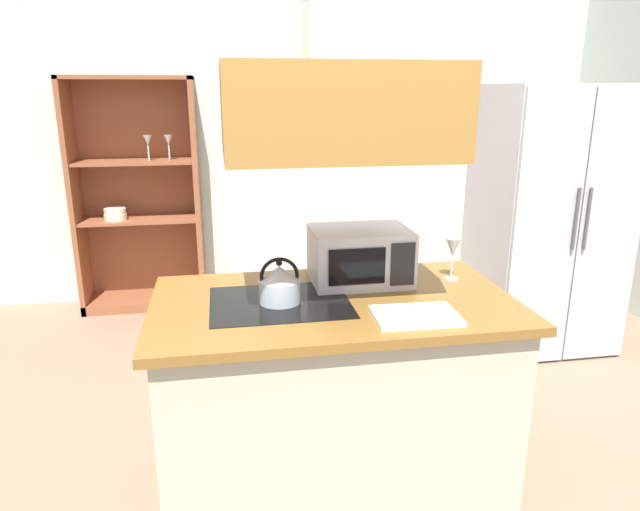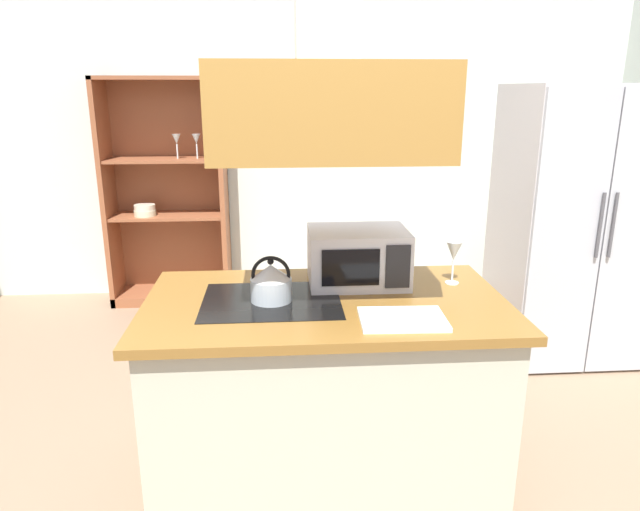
# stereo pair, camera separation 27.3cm
# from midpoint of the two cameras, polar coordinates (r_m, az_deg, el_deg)

# --- Properties ---
(ground_plane) EXTENTS (7.80, 7.80, 0.00)m
(ground_plane) POSITION_cam_midpoint_polar(r_m,az_deg,el_deg) (2.74, 2.02, -24.39)
(ground_plane) COLOR #876D55
(wall_back) EXTENTS (6.00, 0.12, 2.70)m
(wall_back) POSITION_cam_midpoint_polar(r_m,az_deg,el_deg) (5.09, -1.50, 11.36)
(wall_back) COLOR silver
(wall_back) RESTS_ON ground
(kitchen_island) EXTENTS (1.59, 0.91, 0.90)m
(kitchen_island) POSITION_cam_midpoint_polar(r_m,az_deg,el_deg) (2.69, 3.54, -13.41)
(kitchen_island) COLOR #B5B69F
(kitchen_island) RESTS_ON ground
(range_hood) EXTENTS (0.90, 0.70, 1.17)m
(range_hood) POSITION_cam_midpoint_polar(r_m,az_deg,el_deg) (2.34, 4.14, 16.74)
(range_hood) COLOR olive
(refrigerator) EXTENTS (0.90, 0.77, 1.82)m
(refrigerator) POSITION_cam_midpoint_polar(r_m,az_deg,el_deg) (4.23, 25.73, 2.72)
(refrigerator) COLOR beige
(refrigerator) RESTS_ON ground
(dish_cabinet) EXTENTS (1.00, 0.40, 1.89)m
(dish_cabinet) POSITION_cam_midpoint_polar(r_m,az_deg,el_deg) (5.01, -13.50, 4.94)
(dish_cabinet) COLOR brown
(dish_cabinet) RESTS_ON ground
(kettle) EXTENTS (0.18, 0.18, 0.20)m
(kettle) POSITION_cam_midpoint_polar(r_m,az_deg,el_deg) (2.45, -1.78, -2.77)
(kettle) COLOR #AFBDC6
(kettle) RESTS_ON kitchen_island
(cutting_board) EXTENTS (0.35, 0.25, 0.02)m
(cutting_board) POSITION_cam_midpoint_polar(r_m,az_deg,el_deg) (2.31, 11.67, -6.35)
(cutting_board) COLOR white
(cutting_board) RESTS_ON kitchen_island
(microwave) EXTENTS (0.46, 0.35, 0.26)m
(microwave) POSITION_cam_midpoint_polar(r_m,az_deg,el_deg) (2.69, 6.72, -0.15)
(microwave) COLOR silver
(microwave) RESTS_ON kitchen_island
(wine_glass_on_counter) EXTENTS (0.08, 0.08, 0.21)m
(wine_glass_on_counter) POSITION_cam_midpoint_polar(r_m,az_deg,el_deg) (2.76, 16.06, 0.23)
(wine_glass_on_counter) COLOR silver
(wine_glass_on_counter) RESTS_ON kitchen_island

